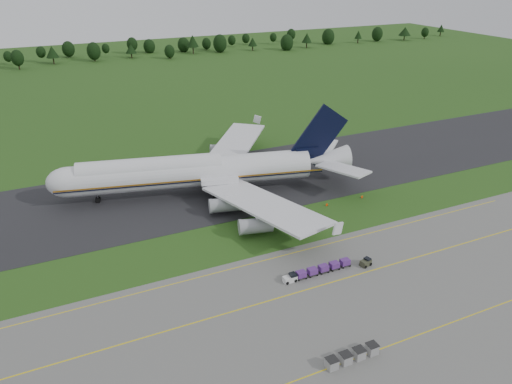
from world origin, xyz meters
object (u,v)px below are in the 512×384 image
baggage_train (317,270)px  utility_cart (366,263)px  uld_row (352,356)px  edge_markers (308,209)px  aircraft (198,171)px

baggage_train → utility_cart: baggage_train is taller
uld_row → edge_markers: size_ratio=0.28×
aircraft → uld_row: size_ratio=8.73×
baggage_train → edge_markers: 26.83m
uld_row → utility_cart: bearing=49.3°
aircraft → utility_cart: (18.37, -45.54, -5.53)m
edge_markers → utility_cart: bearing=-94.7°
aircraft → baggage_train: (8.16, -43.93, -5.33)m
utility_cart → uld_row: uld_row is taller
baggage_train → uld_row: 22.75m
baggage_train → aircraft: bearing=100.5°
aircraft → uld_row: (1.15, -65.57, -5.29)m
edge_markers → baggage_train: bearing=-117.3°
aircraft → edge_markers: aircraft is taller
aircraft → utility_cart: 49.41m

